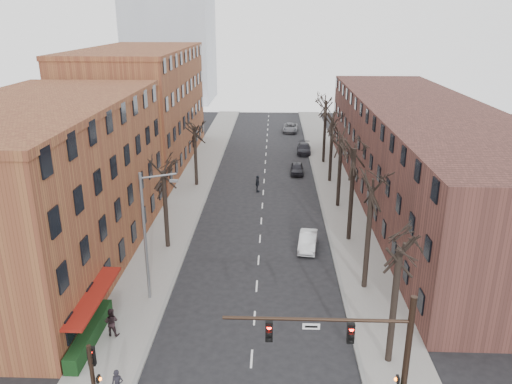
# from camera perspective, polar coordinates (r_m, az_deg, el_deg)

# --- Properties ---
(sidewalk_left) EXTENTS (4.00, 90.00, 0.15)m
(sidewalk_left) POSITION_cam_1_polar(r_m,az_deg,el_deg) (57.91, -7.03, 1.10)
(sidewalk_left) COLOR gray
(sidewalk_left) RESTS_ON ground
(sidewalk_right) EXTENTS (4.00, 90.00, 0.15)m
(sidewalk_right) POSITION_cam_1_polar(r_m,az_deg,el_deg) (57.61, 8.89, 0.91)
(sidewalk_right) COLOR gray
(sidewalk_right) RESTS_ON ground
(building_left_near) EXTENTS (12.00, 26.00, 12.00)m
(building_left_near) POSITION_cam_1_polar(r_m,az_deg,el_deg) (40.18, -23.20, 0.20)
(building_left_near) COLOR brown
(building_left_near) RESTS_ON ground
(building_left_far) EXTENTS (12.00, 28.00, 14.00)m
(building_left_far) POSITION_cam_1_polar(r_m,az_deg,el_deg) (66.47, -12.99, 9.30)
(building_left_far) COLOR brown
(building_left_far) RESTS_ON ground
(building_right) EXTENTS (12.00, 50.00, 10.00)m
(building_right) POSITION_cam_1_polar(r_m,az_deg,el_deg) (53.11, 18.38, 4.10)
(building_right) COLOR #522C26
(building_right) RESTS_ON ground
(awning_left) EXTENTS (1.20, 7.00, 0.15)m
(awning_left) POSITION_cam_1_polar(r_m,az_deg,el_deg) (32.84, -17.57, -15.18)
(awning_left) COLOR maroon
(awning_left) RESTS_ON ground
(hedge) EXTENTS (0.80, 6.00, 1.00)m
(hedge) POSITION_cam_1_polar(r_m,az_deg,el_deg) (31.75, -18.46, -15.19)
(hedge) COLOR black
(hedge) RESTS_ON sidewalk_left
(tree_right_a) EXTENTS (5.20, 5.20, 10.00)m
(tree_right_a) POSITION_cam_1_polar(r_m,az_deg,el_deg) (30.22, 14.83, -18.27)
(tree_right_a) COLOR black
(tree_right_a) RESTS_ON ground
(tree_right_b) EXTENTS (5.20, 5.20, 10.80)m
(tree_right_b) POSITION_cam_1_polar(r_m,az_deg,el_deg) (36.73, 12.23, -10.69)
(tree_right_b) COLOR black
(tree_right_b) RESTS_ON ground
(tree_right_c) EXTENTS (5.20, 5.20, 11.60)m
(tree_right_c) POSITION_cam_1_polar(r_m,az_deg,el_deg) (43.74, 10.51, -5.44)
(tree_right_c) COLOR black
(tree_right_c) RESTS_ON ground
(tree_right_d) EXTENTS (5.20, 5.20, 10.00)m
(tree_right_d) POSITION_cam_1_polar(r_m,az_deg,el_deg) (51.04, 9.29, -1.66)
(tree_right_d) COLOR black
(tree_right_d) RESTS_ON ground
(tree_right_e) EXTENTS (5.20, 5.20, 10.80)m
(tree_right_e) POSITION_cam_1_polar(r_m,az_deg,el_deg) (58.53, 8.39, 1.16)
(tree_right_e) COLOR black
(tree_right_e) RESTS_ON ground
(tree_right_f) EXTENTS (5.20, 5.20, 11.60)m
(tree_right_f) POSITION_cam_1_polar(r_m,az_deg,el_deg) (66.13, 7.69, 3.34)
(tree_right_f) COLOR black
(tree_right_f) RESTS_ON ground
(tree_left_a) EXTENTS (5.20, 5.20, 9.50)m
(tree_left_a) POSITION_cam_1_polar(r_m,az_deg,el_deg) (42.36, -10.02, -6.27)
(tree_left_a) COLOR black
(tree_left_a) RESTS_ON ground
(tree_left_b) EXTENTS (5.20, 5.20, 9.50)m
(tree_left_b) POSITION_cam_1_polar(r_m,az_deg,el_deg) (56.94, -6.79, 0.71)
(tree_left_b) COLOR black
(tree_left_b) RESTS_ON ground
(signal_mast_arm) EXTENTS (8.14, 0.30, 7.20)m
(signal_mast_arm) POSITION_cam_1_polar(r_m,az_deg,el_deg) (23.28, 13.05, -17.42)
(signal_mast_arm) COLOR black
(signal_mast_arm) RESTS_ON ground
(signal_pole_left) EXTENTS (0.47, 0.44, 4.40)m
(signal_pole_left) POSITION_cam_1_polar(r_m,az_deg,el_deg) (25.35, -18.08, -19.54)
(signal_pole_left) COLOR black
(signal_pole_left) RESTS_ON ground
(streetlight) EXTENTS (2.45, 0.22, 9.03)m
(streetlight) POSITION_cam_1_polar(r_m,az_deg,el_deg) (33.10, -12.33, -4.45)
(streetlight) COLOR slate
(streetlight) RESTS_ON ground
(silver_sedan) EXTENTS (1.91, 4.16, 1.32)m
(silver_sedan) POSITION_cam_1_polar(r_m,az_deg,el_deg) (41.53, 5.94, -5.60)
(silver_sedan) COLOR silver
(silver_sedan) RESTS_ON ground
(parked_car_near) EXTENTS (1.67, 3.92, 1.32)m
(parked_car_near) POSITION_cam_1_polar(r_m,az_deg,el_deg) (60.99, 4.71, 2.71)
(parked_car_near) COLOR black
(parked_car_near) RESTS_ON ground
(parked_car_mid) EXTENTS (2.11, 4.70, 1.34)m
(parked_car_mid) POSITION_cam_1_polar(r_m,az_deg,el_deg) (70.32, 5.50, 4.96)
(parked_car_mid) COLOR black
(parked_car_mid) RESTS_ON ground
(parked_car_far) EXTENTS (2.70, 5.15, 1.38)m
(parked_car_far) POSITION_cam_1_polar(r_m,az_deg,el_deg) (83.54, 3.96, 7.34)
(parked_car_far) COLOR slate
(parked_car_far) RESTS_ON ground
(pedestrian_b) EXTENTS (0.91, 0.74, 1.77)m
(pedestrian_b) POSITION_cam_1_polar(r_m,az_deg,el_deg) (31.76, -16.21, -14.08)
(pedestrian_b) COLOR black
(pedestrian_b) RESTS_ON sidewalk_left
(pedestrian_crossing) EXTENTS (0.50, 1.11, 1.86)m
(pedestrian_crossing) POSITION_cam_1_polar(r_m,az_deg,el_deg) (54.28, 0.17, 0.94)
(pedestrian_crossing) COLOR black
(pedestrian_crossing) RESTS_ON ground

